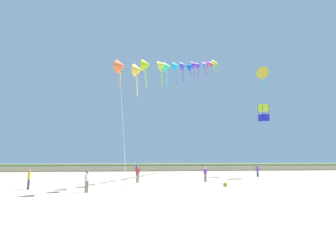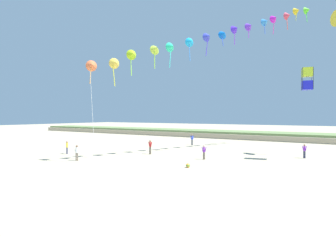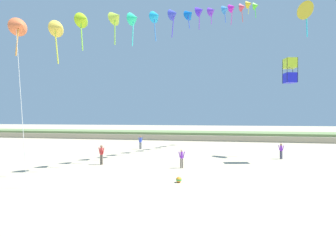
{
  "view_description": "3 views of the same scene",
  "coord_description": "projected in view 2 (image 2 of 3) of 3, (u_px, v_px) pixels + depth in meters",
  "views": [
    {
      "loc": [
        -3.45,
        -17.53,
        2.4
      ],
      "look_at": [
        0.36,
        13.67,
        7.25
      ],
      "focal_mm": 28.0,
      "sensor_mm": 36.0,
      "label": 1
    },
    {
      "loc": [
        15.26,
        -15.46,
        4.65
      ],
      "look_at": [
        -0.78,
        10.28,
        4.32
      ],
      "focal_mm": 28.0,
      "sensor_mm": 36.0,
      "label": 2
    },
    {
      "loc": [
        7.1,
        -11.04,
        4.14
      ],
      "look_at": [
        3.09,
        8.34,
        4.04
      ],
      "focal_mm": 28.0,
      "sensor_mm": 36.0,
      "label": 3
    }
  ],
  "objects": [
    {
      "name": "person_near_right",
      "position": [
        77.0,
        152.0,
        26.93
      ],
      "size": [
        0.49,
        0.4,
        1.6
      ],
      "color": "#726656",
      "rests_on": "ground"
    },
    {
      "name": "person_far_left",
      "position": [
        67.0,
        147.0,
        31.67
      ],
      "size": [
        0.38,
        0.49,
        1.56
      ],
      "color": "#282D4C",
      "rests_on": "ground"
    },
    {
      "name": "person_far_center",
      "position": [
        192.0,
        139.0,
        41.13
      ],
      "size": [
        0.52,
        0.45,
        1.73
      ],
      "color": "#474C56",
      "rests_on": "ground"
    },
    {
      "name": "person_far_right",
      "position": [
        304.0,
        150.0,
        28.5
      ],
      "size": [
        0.52,
        0.31,
        1.55
      ],
      "color": "#282D4C",
      "rests_on": "ground"
    },
    {
      "name": "ground_plane",
      "position": [
        109.0,
        173.0,
        21.25
      ],
      "size": [
        240.0,
        240.0,
        0.0
      ],
      "primitive_type": "plane",
      "color": "tan"
    },
    {
      "name": "dune_ridge",
      "position": [
        244.0,
        135.0,
        54.09
      ],
      "size": [
        120.0,
        8.98,
        1.38
      ],
      "color": "tan",
      "rests_on": "ground"
    },
    {
      "name": "large_kite_low_lead",
      "position": [
        307.0,
        79.0,
        26.66
      ],
      "size": [
        1.17,
        1.17,
        2.25
      ],
      "color": "#1E22D8"
    },
    {
      "name": "kite_banner_string",
      "position": [
        223.0,
        33.0,
        32.85
      ],
      "size": [
        17.96,
        29.17,
        21.51
      ],
      "color": "orange"
    },
    {
      "name": "person_near_left",
      "position": [
        204.0,
        151.0,
        27.67
      ],
      "size": [
        0.54,
        0.21,
        1.54
      ],
      "color": "#726656",
      "rests_on": "ground"
    },
    {
      "name": "beach_ball",
      "position": [
        188.0,
        166.0,
        23.41
      ],
      "size": [
        0.36,
        0.36,
        0.36
      ],
      "color": "orange",
      "rests_on": "ground"
    },
    {
      "name": "person_mid_center",
      "position": [
        150.0,
        146.0,
        31.54
      ],
      "size": [
        0.6,
        0.23,
        1.71
      ],
      "color": "#726656",
      "rests_on": "ground"
    }
  ]
}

